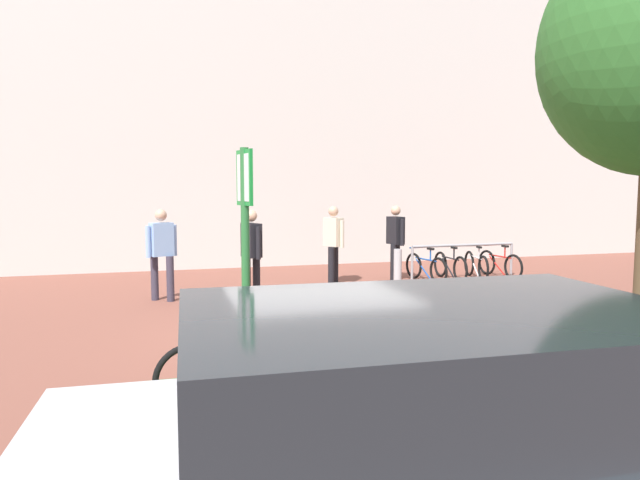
% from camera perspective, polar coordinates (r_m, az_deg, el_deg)
% --- Properties ---
extents(ground_plane, '(60.00, 60.00, 0.00)m').
position_cam_1_polar(ground_plane, '(8.28, -0.35, -9.48)').
color(ground_plane, brown).
extents(building_facade, '(28.00, 1.20, 10.00)m').
position_cam_1_polar(building_facade, '(15.84, -8.12, 15.74)').
color(building_facade, silver).
rests_on(building_facade, ground).
extents(planter_strip, '(7.00, 1.10, 0.16)m').
position_cam_1_polar(planter_strip, '(6.31, 11.95, -13.62)').
color(planter_strip, '#336028').
rests_on(planter_strip, ground).
extents(parking_sign_post, '(0.11, 0.36, 2.49)m').
position_cam_1_polar(parking_sign_post, '(5.34, -7.60, 0.02)').
color(parking_sign_post, '#2D7238').
rests_on(parking_sign_post, ground).
extents(bike_at_sign, '(1.66, 0.48, 0.86)m').
position_cam_1_polar(bike_at_sign, '(5.70, -8.14, -12.78)').
color(bike_at_sign, black).
rests_on(bike_at_sign, ground).
extents(bike_rack_cluster, '(2.66, 1.60, 0.83)m').
position_cam_1_polar(bike_rack_cluster, '(13.41, 14.34, -2.43)').
color(bike_rack_cluster, '#99999E').
rests_on(bike_rack_cluster, ground).
extents(bollard_steel, '(0.16, 0.16, 0.90)m').
position_cam_1_polar(bollard_steel, '(11.34, 7.89, -3.18)').
color(bollard_steel, '#ADADB2').
rests_on(bollard_steel, ground).
extents(person_suited_navy, '(0.32, 0.60, 1.72)m').
position_cam_1_polar(person_suited_navy, '(12.80, 7.66, 0.19)').
color(person_suited_navy, black).
rests_on(person_suited_navy, ground).
extents(person_casual_tan, '(0.57, 0.38, 1.72)m').
position_cam_1_polar(person_casual_tan, '(10.88, -15.78, -0.86)').
color(person_casual_tan, '#383342').
rests_on(person_casual_tan, ground).
extents(person_shirt_white, '(0.40, 0.55, 1.72)m').
position_cam_1_polar(person_shirt_white, '(12.24, 1.36, -0.00)').
color(person_shirt_white, black).
rests_on(person_shirt_white, ground).
extents(person_suited_dark, '(0.36, 0.58, 1.72)m').
position_cam_1_polar(person_suited_dark, '(10.37, -6.97, -1.00)').
color(person_suited_dark, black).
rests_on(person_suited_dark, ground).
extents(car_silver_sedan, '(4.36, 2.15, 1.54)m').
position_cam_1_polar(car_silver_sedan, '(3.11, 13.98, -20.73)').
color(car_silver_sedan, '#B7B7BC').
rests_on(car_silver_sedan, ground).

